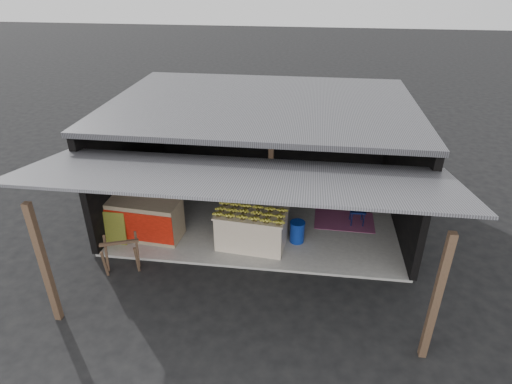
# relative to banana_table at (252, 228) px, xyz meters

# --- Properties ---
(ground) EXTENTS (80.00, 80.00, 0.00)m
(ground) POSITION_rel_banana_table_xyz_m (0.02, -0.86, -0.50)
(ground) COLOR black
(ground) RESTS_ON ground
(concrete_slab) EXTENTS (7.00, 5.00, 0.06)m
(concrete_slab) POSITION_rel_banana_table_xyz_m (0.02, 1.64, -0.47)
(concrete_slab) COLOR gray
(concrete_slab) RESTS_ON ground
(shophouse) EXTENTS (7.40, 7.29, 3.02)m
(shophouse) POSITION_rel_banana_table_xyz_m (0.02, 1.95, 1.60)
(shophouse) COLOR black
(shophouse) RESTS_ON ground
(banana_table) EXTENTS (1.69, 1.13, 0.88)m
(banana_table) POSITION_rel_banana_table_xyz_m (0.00, 0.00, 0.00)
(banana_table) COLOR silver
(banana_table) RESTS_ON concrete_slab
(banana_pile) EXTENTS (1.56, 1.02, 0.17)m
(banana_pile) POSITION_rel_banana_table_xyz_m (-0.00, -0.00, 0.53)
(banana_pile) COLOR yellow
(banana_pile) RESTS_ON banana_table
(white_crate) EXTENTS (0.98, 0.70, 1.04)m
(white_crate) POSITION_rel_banana_table_xyz_m (0.02, 1.02, 0.08)
(white_crate) COLOR white
(white_crate) RESTS_ON concrete_slab
(neighbor_stall) EXTENTS (1.75, 0.90, 1.75)m
(neighbor_stall) POSITION_rel_banana_table_xyz_m (-2.56, 0.03, 0.08)
(neighbor_stall) COLOR #998466
(neighbor_stall) RESTS_ON concrete_slab
(green_signboard) EXTENTS (0.55, 0.13, 0.82)m
(green_signboard) POSITION_rel_banana_table_xyz_m (-3.17, -0.38, -0.03)
(green_signboard) COLOR black
(green_signboard) RESTS_ON concrete_slab
(sawhorse) EXTENTS (0.89, 0.88, 0.78)m
(sawhorse) POSITION_rel_banana_table_xyz_m (-2.62, -1.29, -0.01)
(sawhorse) COLOR #4F3727
(sawhorse) RESTS_ON ground
(water_barrel) EXTENTS (0.34, 0.34, 0.50)m
(water_barrel) POSITION_rel_banana_table_xyz_m (1.04, 0.26, -0.19)
(water_barrel) COLOR navy
(water_barrel) RESTS_ON concrete_slab
(plastic_chair) EXTENTS (0.39, 0.39, 0.79)m
(plastic_chair) POSITION_rel_banana_table_xyz_m (2.50, 1.33, 0.02)
(plastic_chair) COLOR #0A133C
(plastic_chair) RESTS_ON concrete_slab
(magenta_rug) EXTENTS (1.52, 1.04, 0.01)m
(magenta_rug) POSITION_rel_banana_table_xyz_m (2.21, 1.34, -0.44)
(magenta_rug) COLOR #7F1C5C
(magenta_rug) RESTS_ON concrete_slab
(picture_frames) EXTENTS (1.62, 0.04, 0.46)m
(picture_frames) POSITION_rel_banana_table_xyz_m (-0.14, 4.03, 1.43)
(picture_frames) COLOR black
(picture_frames) RESTS_ON shophouse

